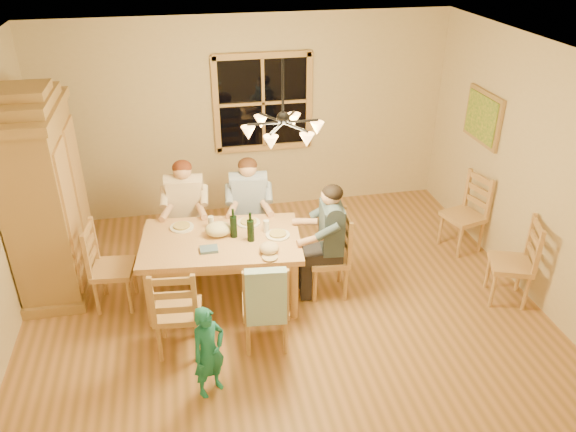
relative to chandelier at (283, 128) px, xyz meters
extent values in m
plane|color=olive|center=(0.00, 0.00, -2.08)|extent=(5.50, 5.50, 0.00)
cube|color=white|center=(0.00, 0.00, 0.62)|extent=(5.50, 5.00, 0.02)
cube|color=beige|center=(0.00, 2.50, -0.73)|extent=(5.50, 0.02, 2.70)
cube|color=beige|center=(2.75, 0.00, -0.73)|extent=(0.02, 5.00, 2.70)
cube|color=black|center=(0.20, 2.48, -0.53)|extent=(1.20, 0.03, 1.20)
cube|color=#B68050|center=(0.20, 2.46, -0.53)|extent=(1.30, 0.06, 1.30)
cube|color=#A57D47|center=(2.72, 1.20, -0.48)|extent=(0.04, 0.78, 0.64)
cube|color=#1E6B2D|center=(2.69, 1.20, -0.48)|extent=(0.02, 0.68, 0.54)
cylinder|color=black|center=(0.00, 0.00, 0.36)|extent=(0.02, 0.02, 0.53)
sphere|color=black|center=(0.00, 0.00, 0.09)|extent=(0.12, 0.12, 0.12)
cylinder|color=black|center=(0.16, 0.00, 0.05)|extent=(0.34, 0.02, 0.02)
cone|color=#FFB259|center=(0.32, 0.00, -0.03)|extent=(0.13, 0.13, 0.12)
cylinder|color=black|center=(0.08, 0.14, 0.05)|extent=(0.19, 0.31, 0.02)
cone|color=#FFB259|center=(0.16, 0.28, -0.03)|extent=(0.13, 0.13, 0.12)
cylinder|color=black|center=(-0.08, 0.14, 0.05)|extent=(0.19, 0.31, 0.02)
cone|color=#FFB259|center=(-0.16, 0.28, -0.03)|extent=(0.13, 0.13, 0.12)
cylinder|color=black|center=(-0.16, 0.00, 0.05)|extent=(0.34, 0.02, 0.02)
cone|color=#FFB259|center=(-0.32, 0.00, -0.03)|extent=(0.13, 0.13, 0.12)
cylinder|color=black|center=(-0.08, -0.14, 0.05)|extent=(0.19, 0.31, 0.02)
cone|color=#FFB259|center=(-0.16, -0.28, -0.03)|extent=(0.13, 0.13, 0.12)
cylinder|color=black|center=(0.08, -0.14, 0.05)|extent=(0.19, 0.31, 0.02)
cone|color=#FFB259|center=(0.16, -0.28, -0.03)|extent=(0.13, 0.13, 0.12)
cube|color=#A57D47|center=(-2.43, 1.06, -1.08)|extent=(0.60, 1.30, 2.00)
cube|color=#A57D47|center=(-2.43, 1.06, -0.03)|extent=(0.66, 1.40, 0.10)
cube|color=#A57D47|center=(-2.43, 1.06, 0.07)|extent=(0.58, 1.00, 0.12)
cube|color=#A57D47|center=(-2.43, 1.06, 0.17)|extent=(0.52, 0.55, 0.10)
cube|color=#B68050|center=(-2.12, 0.73, -1.08)|extent=(0.03, 0.55, 1.60)
cube|color=#B68050|center=(-2.12, 1.39, -1.08)|extent=(0.03, 0.55, 1.60)
cube|color=#A57D47|center=(-2.43, 1.06, -2.02)|extent=(0.66, 1.40, 0.12)
cube|color=tan|center=(-0.61, 0.35, -1.35)|extent=(1.77, 1.19, 0.06)
cube|color=#B68050|center=(-0.61, 0.35, -1.43)|extent=(1.61, 1.03, 0.10)
cylinder|color=#B68050|center=(-1.39, 0.02, -1.73)|extent=(0.09, 0.09, 0.70)
cylinder|color=#B68050|center=(0.08, -0.13, -1.73)|extent=(0.09, 0.09, 0.70)
cylinder|color=#B68050|center=(-1.30, 0.84, -1.73)|extent=(0.09, 0.09, 0.70)
cylinder|color=#B68050|center=(0.17, 0.69, -1.73)|extent=(0.09, 0.09, 0.70)
cube|color=#B68050|center=(-0.94, 1.18, -1.63)|extent=(0.48, 0.46, 0.06)
cube|color=#B68050|center=(-0.94, 1.18, -1.36)|extent=(0.38, 0.09, 0.54)
cube|color=#B68050|center=(-0.20, 1.11, -1.63)|extent=(0.48, 0.46, 0.06)
cube|color=#B68050|center=(-0.20, 1.11, -1.36)|extent=(0.38, 0.09, 0.54)
cube|color=#B68050|center=(-1.11, -0.39, -1.63)|extent=(0.48, 0.46, 0.06)
cube|color=#B68050|center=(-1.11, -0.39, -1.36)|extent=(0.38, 0.09, 0.54)
cube|color=#B68050|center=(-0.27, -0.48, -1.63)|extent=(0.48, 0.46, 0.06)
cube|color=#B68050|center=(-0.27, -0.48, -1.36)|extent=(0.38, 0.09, 0.54)
cube|color=#B68050|center=(-1.77, 0.47, -1.63)|extent=(0.46, 0.48, 0.06)
cube|color=#B68050|center=(-1.77, 0.47, -1.36)|extent=(0.09, 0.38, 0.54)
cube|color=#B68050|center=(0.55, 0.24, -1.63)|extent=(0.46, 0.48, 0.06)
cube|color=#B68050|center=(0.55, 0.24, -1.36)|extent=(0.09, 0.38, 0.54)
cube|color=beige|center=(-0.94, 1.18, -1.24)|extent=(0.42, 0.26, 0.52)
cube|color=#262328|center=(-0.94, 1.18, -1.55)|extent=(0.42, 0.46, 0.14)
sphere|color=tan|center=(-0.94, 1.18, -0.86)|extent=(0.21, 0.21, 0.21)
ellipsoid|color=#592614|center=(-0.94, 1.18, -0.83)|extent=(0.22, 0.22, 0.17)
cube|color=#304884|center=(-0.20, 1.11, -1.24)|extent=(0.42, 0.26, 0.52)
cube|color=#262328|center=(-0.20, 1.11, -1.55)|extent=(0.42, 0.46, 0.14)
sphere|color=tan|center=(-0.20, 1.11, -0.86)|extent=(0.21, 0.21, 0.21)
ellipsoid|color=#381E11|center=(-0.20, 1.11, -0.83)|extent=(0.22, 0.22, 0.17)
cube|color=#394B5C|center=(0.55, 0.24, -1.24)|extent=(0.26, 0.42, 0.52)
cube|color=#262328|center=(0.55, 0.24, -1.55)|extent=(0.46, 0.42, 0.14)
sphere|color=tan|center=(0.55, 0.24, -0.86)|extent=(0.21, 0.21, 0.21)
ellipsoid|color=black|center=(0.55, 0.24, -0.83)|extent=(0.22, 0.22, 0.17)
cube|color=#9FC7D7|center=(-0.29, -0.67, -1.38)|extent=(0.39, 0.14, 0.58)
cylinder|color=black|center=(-0.47, 0.38, -1.15)|extent=(0.08, 0.08, 0.33)
cylinder|color=black|center=(-0.30, 0.26, -1.15)|extent=(0.08, 0.08, 0.33)
cylinder|color=white|center=(-1.00, 0.67, -1.31)|extent=(0.26, 0.26, 0.02)
cylinder|color=white|center=(-0.27, 0.63, -1.31)|extent=(0.26, 0.26, 0.02)
cylinder|color=white|center=(0.00, 0.30, -1.31)|extent=(0.26, 0.26, 0.02)
cylinder|color=silver|center=(-0.69, 0.61, -1.25)|extent=(0.06, 0.06, 0.14)
cylinder|color=silver|center=(-0.11, 0.40, -1.25)|extent=(0.06, 0.06, 0.14)
ellipsoid|color=tan|center=(-0.15, -0.01, -1.26)|extent=(0.20, 0.20, 0.11)
cube|color=slate|center=(-0.75, 0.15, -1.30)|extent=(0.19, 0.16, 0.03)
ellipsoid|color=beige|center=(-0.62, 0.43, -1.24)|extent=(0.28, 0.22, 0.15)
imported|color=#1B7B70|center=(-0.86, -1.01, -1.62)|extent=(0.40, 0.36, 0.91)
cube|color=#B68050|center=(2.45, -0.28, -1.63)|extent=(0.55, 0.56, 0.06)
cube|color=#B68050|center=(2.45, -0.28, -1.36)|extent=(0.18, 0.37, 0.54)
cube|color=#B68050|center=(2.45, 0.82, -1.63)|extent=(0.52, 0.53, 0.06)
cube|color=#B68050|center=(2.45, 0.82, -1.36)|extent=(0.15, 0.38, 0.54)
camera|label=1|loc=(-0.91, -4.78, 1.74)|focal=35.00mm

